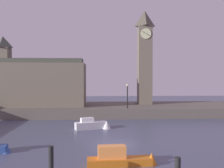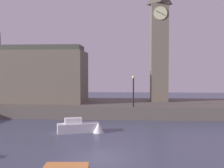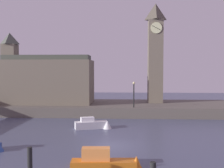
{
  "view_description": "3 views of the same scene",
  "coord_description": "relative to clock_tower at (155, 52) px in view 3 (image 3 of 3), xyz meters",
  "views": [
    {
      "loc": [
        -1.56,
        -23.86,
        6.33
      ],
      "look_at": [
        0.18,
        14.62,
        5.23
      ],
      "focal_mm": 41.5,
      "sensor_mm": 36.0,
      "label": 1
    },
    {
      "loc": [
        2.06,
        -17.45,
        5.53
      ],
      "look_at": [
        -0.06,
        15.36,
        4.19
      ],
      "focal_mm": 43.54,
      "sensor_mm": 36.0,
      "label": 2
    },
    {
      "loc": [
        1.34,
        -24.73,
        6.88
      ],
      "look_at": [
        -0.68,
        16.06,
        4.83
      ],
      "focal_mm": 44.25,
      "sensor_mm": 36.0,
      "label": 3
    }
  ],
  "objects": [
    {
      "name": "ground_plane",
      "position": [
        -6.24,
        -21.38,
        -9.92
      ],
      "size": [
        120.0,
        120.0,
        0.0
      ],
      "primitive_type": "plane",
      "color": "#474C66"
    },
    {
      "name": "far_embankment",
      "position": [
        -6.24,
        -1.38,
        -9.17
      ],
      "size": [
        70.0,
        12.0,
        1.5
      ],
      "primitive_type": "cube",
      "color": "#5B544C",
      "rests_on": "ground"
    },
    {
      "name": "clock_tower",
      "position": [
        0.0,
        0.0,
        0.0
      ],
      "size": [
        2.6,
        2.63,
        16.35
      ],
      "color": "#6B6051",
      "rests_on": "far_embankment"
    },
    {
      "name": "parliament_hall",
      "position": [
        -18.1,
        -1.74,
        -4.53
      ],
      "size": [
        14.66,
        6.55,
        11.48
      ],
      "color": "#6B6051",
      "rests_on": "far_embankment"
    },
    {
      "name": "streetlamp",
      "position": [
        -3.71,
        -6.46,
        -6.09
      ],
      "size": [
        0.36,
        0.36,
        3.71
      ],
      "color": "black",
      "rests_on": "far_embankment"
    },
    {
      "name": "mooring_post_left",
      "position": [
        -10.76,
        -29.72,
        -8.84
      ],
      "size": [
        0.31,
        0.31,
        2.17
      ],
      "primitive_type": "cylinder",
      "color": "black",
      "rests_on": "ground"
    },
    {
      "name": "boat_ferry_white",
      "position": [
        -8.63,
        -14.06,
        -9.41
      ],
      "size": [
        4.54,
        2.27,
        1.36
      ],
      "color": "silver",
      "rests_on": "ground"
    },
    {
      "name": "boat_patrol_orange",
      "position": [
        -6.04,
        -26.98,
        -9.47
      ],
      "size": [
        5.21,
        1.44,
        1.7
      ],
      "color": "orange",
      "rests_on": "ground"
    }
  ]
}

